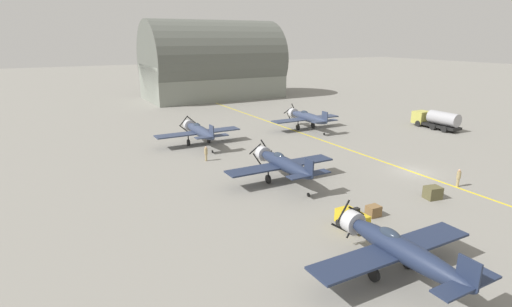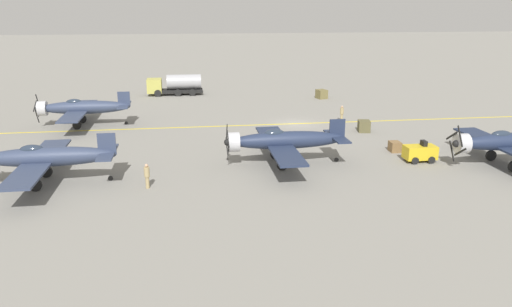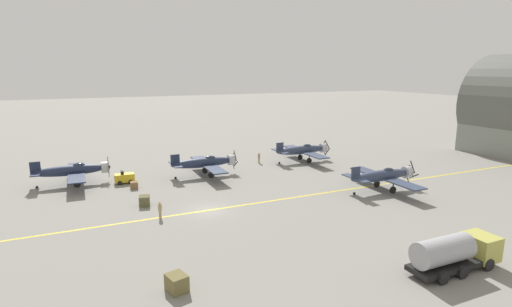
% 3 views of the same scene
% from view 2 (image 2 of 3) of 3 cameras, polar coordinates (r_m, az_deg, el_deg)
% --- Properties ---
extents(ground_plane, '(400.00, 400.00, 0.00)m').
position_cam_2_polar(ground_plane, '(55.61, 4.59, 3.42)').
color(ground_plane, gray).
extents(taxiway_stripe, '(0.30, 160.00, 0.01)m').
position_cam_2_polar(taxiway_stripe, '(55.61, 4.59, 3.42)').
color(taxiway_stripe, yellow).
rests_on(taxiway_stripe, ground).
extents(airplane_near_left, '(12.00, 9.98, 3.65)m').
position_cam_2_polar(airplane_near_left, '(44.93, 26.90, 1.18)').
color(airplane_near_left, '#1F2943').
rests_on(airplane_near_left, ground).
extents(airplane_far_center, '(12.00, 9.98, 3.65)m').
position_cam_2_polar(airplane_far_center, '(57.11, -19.31, 4.96)').
color(airplane_far_center, '#303A54').
rests_on(airplane_far_center, ground).
extents(airplane_mid_left, '(12.00, 9.98, 3.65)m').
position_cam_2_polar(airplane_mid_left, '(40.54, 3.12, 1.48)').
color(airplane_mid_left, '#212B45').
rests_on(airplane_mid_left, ground).
extents(airplane_far_left, '(12.00, 9.98, 3.65)m').
position_cam_2_polar(airplane_far_left, '(39.08, -23.13, -0.41)').
color(airplane_far_left, '#2F3A53').
rests_on(airplane_far_left, ground).
extents(fuel_tanker, '(2.67, 8.00, 2.98)m').
position_cam_2_polar(fuel_tanker, '(74.74, -9.28, 7.77)').
color(fuel_tanker, black).
rests_on(fuel_tanker, ground).
extents(tow_tractor, '(1.57, 2.60, 1.79)m').
position_cam_2_polar(tow_tractor, '(43.77, 18.24, 0.13)').
color(tow_tractor, gold).
rests_on(tow_tractor, ground).
extents(ground_crew_walking, '(0.40, 0.40, 1.84)m').
position_cam_2_polar(ground_crew_walking, '(57.02, 9.78, 4.59)').
color(ground_crew_walking, tan).
rests_on(ground_crew_walking, ground).
extents(ground_crew_inspecting, '(0.40, 0.40, 1.82)m').
position_cam_2_polar(ground_crew_inspecting, '(36.20, -12.36, -2.41)').
color(ground_crew_inspecting, tan).
rests_on(ground_crew_inspecting, ground).
extents(supply_crate_by_tanker, '(1.60, 1.42, 1.17)m').
position_cam_2_polar(supply_crate_by_tanker, '(52.92, 12.24, 3.08)').
color(supply_crate_by_tanker, brown).
rests_on(supply_crate_by_tanker, ground).
extents(supply_crate_mid_lane, '(1.77, 1.59, 1.25)m').
position_cam_2_polar(supply_crate_mid_lane, '(71.55, 7.50, 6.75)').
color(supply_crate_mid_lane, brown).
rests_on(supply_crate_mid_lane, ground).
extents(supply_crate_outboard, '(1.12, 0.94, 0.91)m').
position_cam_2_polar(supply_crate_outboard, '(46.21, 15.58, 0.76)').
color(supply_crate_outboard, brown).
rests_on(supply_crate_outboard, ground).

